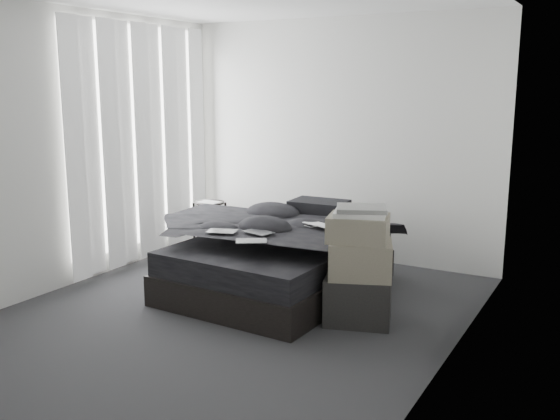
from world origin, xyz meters
The scene contains 24 objects.
floor centered at (0.00, 0.00, 0.00)m, with size 3.60×4.20×0.01m, color #2C2B2E.
wall_back centered at (0.00, 2.10, 1.30)m, with size 3.60×0.01×2.60m, color silver.
wall_front centered at (0.00, -2.10, 1.30)m, with size 3.60×0.01×2.60m, color silver.
wall_left centered at (-1.80, 0.00, 1.30)m, with size 0.01×4.20×2.60m, color silver.
wall_right centered at (1.80, 0.00, 1.30)m, with size 0.01×4.20×2.60m, color silver.
window_left centered at (-1.78, 0.90, 1.35)m, with size 0.02×2.00×2.30m, color white.
curtain_left centered at (-1.73, 0.90, 1.28)m, with size 0.06×2.12×2.48m, color white.
bed centered at (0.02, 0.72, 0.13)m, with size 1.50×1.98×0.27m, color black.
mattress centered at (0.02, 0.72, 0.37)m, with size 1.44×1.92×0.21m, color black.
duvet centered at (0.02, 0.67, 0.60)m, with size 1.46×1.69×0.23m, color black.
pillow_lower centered at (0.02, 1.49, 0.55)m, with size 0.60×0.40×0.13m, color black.
pillow_upper centered at (0.08, 1.47, 0.68)m, with size 0.56×0.38×0.12m, color black.
laptop centered at (0.39, 0.75, 0.72)m, with size 0.32×0.20×0.02m, color silver.
comic_a centered at (-0.24, 0.20, 0.71)m, with size 0.25×0.16×0.01m, color black.
comic_b centered at (0.05, 0.33, 0.72)m, with size 0.25×0.16×0.01m, color black.
comic_c centered at (0.16, 0.04, 0.73)m, with size 0.25×0.16×0.01m, color black.
side_stand centered at (-1.23, 1.39, 0.30)m, with size 0.33×0.33×0.61m, color black.
papers centered at (-1.23, 1.38, 0.61)m, with size 0.23×0.17×0.01m, color white.
floor_books centered at (-1.37, 1.30, 0.07)m, with size 0.14×0.19×0.14m, color black.
box_lower centered at (0.98, 0.34, 0.19)m, with size 0.52×0.41×0.39m, color black.
box_mid centered at (1.00, 0.33, 0.53)m, with size 0.49×0.39×0.30m, color #6D6756.
box_upper centered at (0.97, 0.33, 0.78)m, with size 0.47×0.37×0.20m, color #6D6756.
art_book_white centered at (0.98, 0.34, 0.90)m, with size 0.40×0.32×0.04m, color silver.
art_book_snake centered at (1.00, 0.33, 0.94)m, with size 0.39×0.31×0.04m, color silver.
Camera 1 is at (2.79, -4.14, 1.90)m, focal length 40.00 mm.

